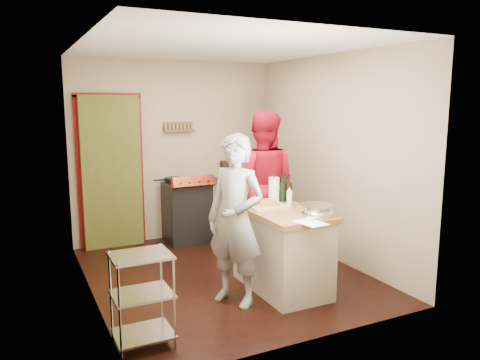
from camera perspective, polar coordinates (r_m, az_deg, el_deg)
name	(u,v)px	position (r m, az deg, el deg)	size (l,w,h in m)	color
floor	(224,273)	(5.65, -1.91, -11.32)	(3.50, 3.50, 0.00)	black
back_wall	(132,164)	(6.83, -13.05, 1.89)	(3.00, 0.44, 2.60)	tan
left_wall	(87,174)	(4.92, -18.15, 0.73)	(0.04, 3.50, 2.60)	tan
right_wall	(331,158)	(6.09, 11.02, 2.65)	(0.04, 3.50, 2.60)	tan
ceiling	(223,46)	(5.31, -2.07, 15.99)	(3.00, 3.50, 0.02)	white
stove	(187,211)	(6.81, -6.48, -3.79)	(0.60, 0.63, 1.00)	black
wire_shelving	(142,295)	(4.05, -11.85, -13.58)	(0.48, 0.40, 0.80)	silver
island	(282,247)	(5.10, 5.18, -8.13)	(0.70, 1.33, 1.19)	#BAB29E
person_stripe	(235,220)	(4.64, -0.55, -4.92)	(0.62, 0.41, 1.71)	silver
person_red	(262,184)	(6.09, 2.69, -0.52)	(0.92, 0.72, 1.90)	#B10B22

